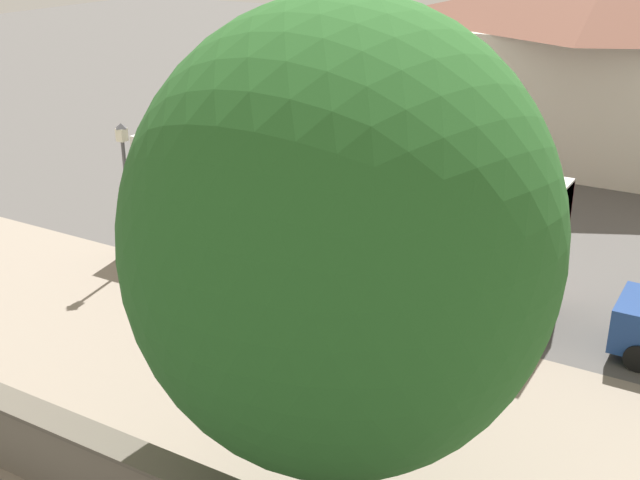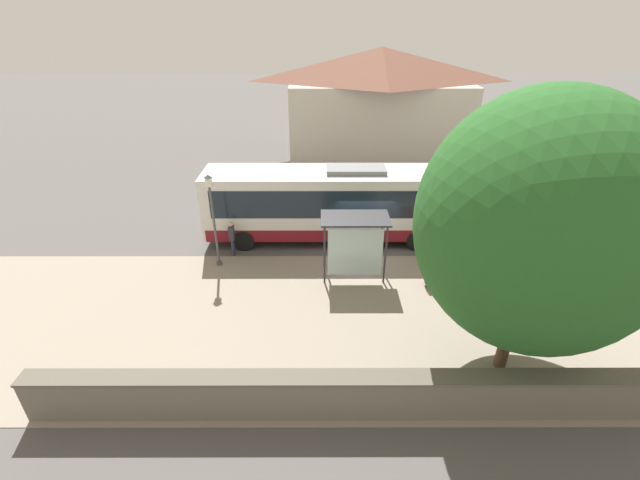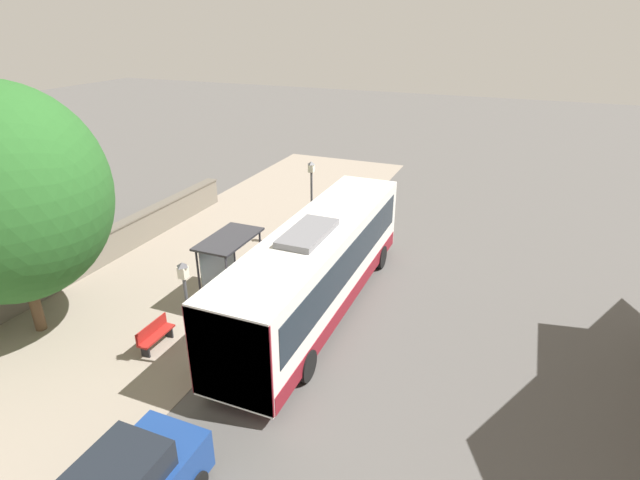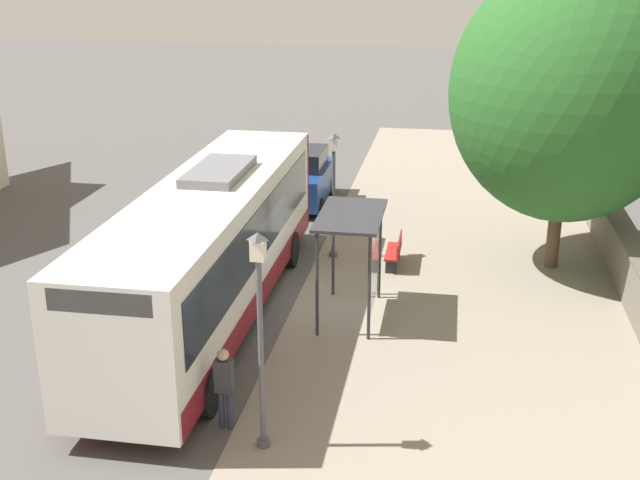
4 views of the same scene
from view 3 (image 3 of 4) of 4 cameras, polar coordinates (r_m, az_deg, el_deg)
name	(u,v)px [view 3 (image 3 of 4)]	position (r m, az deg, el deg)	size (l,w,h in m)	color
ground_plane	(260,317)	(18.65, -6.92, -8.76)	(120.00, 120.00, 0.00)	#514F4C
sidewalk_plaza	(160,293)	(20.97, -17.81, -5.82)	(9.00, 44.00, 0.02)	gray
stone_wall	(80,260)	(23.31, -25.76, -2.07)	(0.60, 20.00, 1.43)	#6B6356
bus	(318,265)	(18.02, -0.20, -2.93)	(2.62, 12.15, 3.62)	silver
bus_shelter	(226,250)	(18.86, -10.66, -1.12)	(1.51, 2.71, 2.68)	#2D2D33
pedestrian	(325,234)	(22.88, 0.52, 0.73)	(0.34, 0.22, 1.67)	#2D3347
bench	(155,335)	(17.65, -18.32, -10.24)	(0.40, 1.47, 0.88)	maroon
street_lamp_near	(312,197)	(23.05, -0.97, 4.91)	(0.28, 0.28, 4.16)	#4C4C51
street_lamp_far	(188,308)	(15.37, -14.90, -7.49)	(0.28, 0.28, 3.72)	#4C4C51
shade_tree	(5,195)	(18.46, -32.30, 4.38)	(6.36, 6.36, 8.50)	brown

